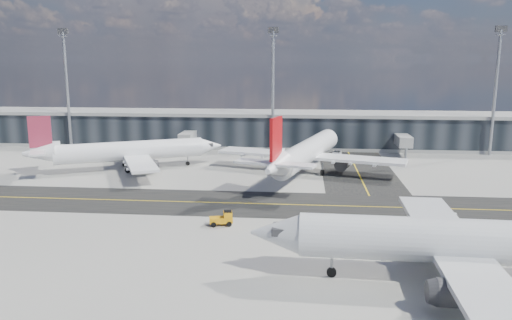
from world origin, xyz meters
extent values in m
plane|color=gray|center=(0.00, 0.00, 0.00)|extent=(300.00, 300.00, 0.00)
cube|color=black|center=(0.00, 4.00, 0.01)|extent=(180.00, 14.00, 0.02)
cube|color=black|center=(18.00, 35.00, 0.01)|extent=(14.00, 50.00, 0.02)
cube|color=yellow|center=(0.00, 4.00, 0.03)|extent=(180.00, 0.25, 0.01)
cube|color=yellow|center=(18.00, 35.00, 0.03)|extent=(0.25, 50.00, 0.01)
cube|color=black|center=(0.00, 55.00, 4.00)|extent=(150.00, 12.00, 8.00)
cube|color=gray|center=(0.00, 55.00, 8.40)|extent=(152.00, 13.00, 0.80)
cube|color=gray|center=(0.00, 55.00, 0.40)|extent=(150.00, 12.20, 0.80)
cube|color=gray|center=(-20.00, 47.00, 3.50)|extent=(3.00, 10.00, 2.40)
cylinder|color=gray|center=(-20.00, 42.00, 1.20)|extent=(0.60, 0.60, 2.40)
cube|color=gray|center=(30.00, 47.00, 3.50)|extent=(3.00, 10.00, 2.40)
cylinder|color=gray|center=(30.00, 42.00, 1.20)|extent=(0.60, 0.60, 2.40)
cylinder|color=gray|center=(-50.00, 48.00, 14.00)|extent=(0.70, 0.70, 28.00)
cube|color=#2D2D30|center=(-50.00, 48.00, 28.20)|extent=(2.50, 0.50, 1.40)
cylinder|color=gray|center=(0.00, 48.00, 14.00)|extent=(0.70, 0.70, 28.00)
cube|color=#2D2D30|center=(0.00, 48.00, 28.20)|extent=(2.50, 0.50, 1.40)
cylinder|color=gray|center=(50.00, 48.00, 14.00)|extent=(0.70, 0.70, 28.00)
cube|color=#2D2D30|center=(50.00, 48.00, 28.20)|extent=(2.50, 0.50, 1.40)
cylinder|color=white|center=(-27.00, 25.69, 3.82)|extent=(27.63, 15.52, 3.82)
cone|color=white|center=(-12.26, 32.52, 3.82)|extent=(5.94, 5.48, 3.82)
cone|color=white|center=(-42.18, 18.66, 4.40)|extent=(6.81, 5.88, 3.82)
cube|color=white|center=(-26.13, 26.09, 2.87)|extent=(17.99, 31.50, 0.48)
cylinder|color=#2D2D30|center=(-27.68, 31.70, 1.82)|extent=(4.57, 3.68, 2.20)
cylinder|color=#2D2D30|center=(-22.86, 21.29, 1.82)|extent=(4.57, 3.68, 2.20)
cube|color=silver|center=(-27.68, 31.70, 2.58)|extent=(1.90, 1.15, 0.76)
cube|color=silver|center=(-22.86, 21.29, 2.58)|extent=(1.90, 1.15, 0.76)
cube|color=maroon|center=(-41.75, 18.86, 8.41)|extent=(3.82, 2.08, 5.93)
cube|color=white|center=(-42.18, 18.66, 4.97)|extent=(7.25, 11.53, 0.33)
cube|color=#2D2D30|center=(-12.69, 32.32, 4.21)|extent=(2.62, 2.71, 0.67)
cylinder|color=gray|center=(-16.59, 30.51, 1.15)|extent=(0.30, 0.30, 1.91)
cylinder|color=black|center=(-16.59, 30.51, 0.43)|extent=(0.92, 0.67, 0.86)
cylinder|color=black|center=(-29.07, 27.89, 0.53)|extent=(1.15, 0.88, 1.05)
cylinder|color=black|center=(-26.66, 22.69, 0.53)|extent=(1.15, 0.88, 1.05)
cylinder|color=white|center=(8.11, 25.64, 4.32)|extent=(13.31, 32.30, 4.32)
cone|color=white|center=(13.31, 43.25, 4.32)|extent=(5.67, 6.40, 4.32)
cone|color=white|center=(2.76, 7.51, 4.97)|extent=(5.98, 7.44, 4.32)
cube|color=white|center=(8.42, 26.68, 3.24)|extent=(36.75, 15.57, 0.54)
cylinder|color=#2D2D30|center=(2.51, 29.55, 2.05)|extent=(3.67, 5.05, 2.48)
cylinder|color=#2D2D30|center=(14.94, 25.88, 2.05)|extent=(3.67, 5.05, 2.48)
cube|color=silver|center=(2.51, 29.55, 2.92)|extent=(1.03, 2.19, 0.86)
cube|color=silver|center=(14.94, 25.88, 2.92)|extent=(1.03, 2.19, 0.86)
cube|color=#B20C10|center=(2.92, 8.03, 9.51)|extent=(1.75, 4.49, 6.70)
cube|color=white|center=(2.76, 7.51, 5.62)|extent=(13.29, 6.57, 0.38)
cube|color=#2D2D30|center=(13.16, 42.73, 4.75)|extent=(2.89, 2.74, 0.76)
cylinder|color=gray|center=(11.78, 38.07, 1.30)|extent=(0.32, 0.32, 2.16)
cylinder|color=black|center=(11.78, 38.07, 0.49)|extent=(0.64, 1.04, 0.97)
cylinder|color=black|center=(4.70, 25.52, 0.59)|extent=(0.85, 1.29, 1.19)
cylinder|color=black|center=(10.92, 23.69, 0.59)|extent=(0.85, 1.29, 1.19)
cylinder|color=silver|center=(23.39, -21.69, 4.40)|extent=(33.13, 5.45, 4.40)
cone|color=silver|center=(4.69, -21.10, 4.40)|extent=(5.64, 4.57, 4.40)
cube|color=silver|center=(22.29, -21.65, 3.30)|extent=(6.69, 37.56, 0.55)
cylinder|color=#2D2D30|center=(20.98, -28.22, 2.09)|extent=(4.70, 2.68, 2.53)
cylinder|color=#2D2D30|center=(21.40, -15.02, 2.09)|extent=(4.70, 2.68, 2.53)
cube|color=silver|center=(20.98, -28.22, 2.97)|extent=(2.21, 0.51, 0.88)
cube|color=silver|center=(21.40, -15.02, 2.97)|extent=(2.21, 0.51, 0.88)
cube|color=#2D2D30|center=(5.24, -21.11, 4.84)|extent=(2.28, 2.49, 0.77)
cylinder|color=gray|center=(10.19, -21.27, 1.32)|extent=(0.27, 0.27, 2.20)
cylinder|color=black|center=(10.19, -21.27, 0.50)|extent=(1.00, 0.42, 0.99)
cylinder|color=black|center=(24.38, -25.02, 0.61)|extent=(1.23, 0.59, 1.21)
cylinder|color=black|center=(24.59, -18.42, 0.61)|extent=(1.23, 0.59, 1.21)
cube|color=orange|center=(-3.56, -6.51, 0.76)|extent=(3.29, 2.05, 0.71)
cube|color=orange|center=(-2.66, -6.31, 1.43)|extent=(1.38, 1.54, 0.92)
cube|color=black|center=(-2.66, -6.31, 1.78)|extent=(1.27, 1.46, 0.25)
cylinder|color=black|center=(-2.71, -5.64, 0.36)|extent=(0.75, 0.40, 0.71)
cylinder|color=black|center=(-2.42, -6.94, 0.36)|extent=(0.75, 0.40, 0.71)
cylinder|color=black|center=(-4.70, -6.08, 0.36)|extent=(0.75, 0.40, 0.71)
cylinder|color=black|center=(-4.41, -7.38, 0.36)|extent=(0.75, 0.40, 0.71)
imported|color=white|center=(14.97, 44.00, 0.64)|extent=(2.53, 4.78, 1.28)
camera|label=1|loc=(6.93, -69.09, 21.74)|focal=35.00mm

